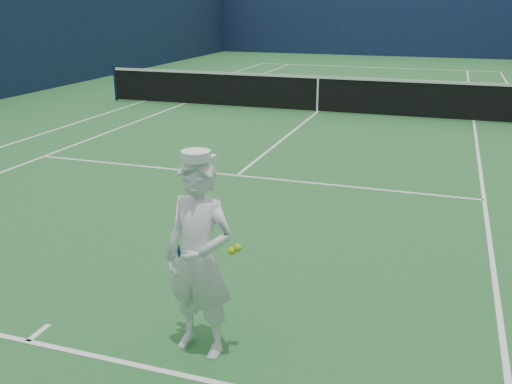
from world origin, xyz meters
The scene contains 5 objects.
ground centered at (0.00, 0.00, 0.00)m, with size 80.00×80.00×0.00m, color #25632B.
court_markings centered at (0.00, 0.00, 0.00)m, with size 11.03×23.83×0.01m.
windscreen_fence centered at (0.00, 0.00, 2.00)m, with size 20.12×36.12×4.00m.
tennis_net centered at (0.00, 0.00, 0.55)m, with size 12.88×0.09×1.07m.
tennis_player centered at (1.56, -11.47, 0.89)m, with size 0.75×0.57×1.82m.
Camera 1 is at (3.41, -15.48, 2.95)m, focal length 40.00 mm.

